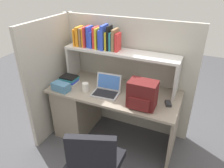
{
  "coord_description": "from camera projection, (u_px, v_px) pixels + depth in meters",
  "views": [
    {
      "loc": [
        0.91,
        -2.07,
        2.02
      ],
      "look_at": [
        0.0,
        -0.05,
        0.85
      ],
      "focal_mm": 33.99,
      "sensor_mm": 36.0,
      "label": 1
    }
  ],
  "objects": [
    {
      "name": "reference_books_on_shelf",
      "position": [
        97.0,
        38.0,
        2.62
      ],
      "size": [
        0.6,
        0.19,
        0.29
      ],
      "color": "orange",
      "rests_on": "overhead_hutch"
    },
    {
      "name": "laptop",
      "position": [
        107.0,
        89.0,
        2.54
      ],
      "size": [
        0.33,
        0.28,
        0.22
      ],
      "color": "#B7BABF",
      "rests_on": "desk"
    },
    {
      "name": "backpack",
      "position": [
        142.0,
        95.0,
        2.24
      ],
      "size": [
        0.3,
        0.23,
        0.3
      ],
      "color": "#591919",
      "rests_on": "desk"
    },
    {
      "name": "desk_book_stack",
      "position": [
        69.0,
        80.0,
        2.77
      ],
      "size": [
        0.22,
        0.19,
        0.1
      ],
      "color": "white",
      "rests_on": "desk"
    },
    {
      "name": "computer_mouse",
      "position": [
        168.0,
        103.0,
        2.33
      ],
      "size": [
        0.09,
        0.12,
        0.03
      ],
      "primitive_type": "cube",
      "rotation": [
        0.0,
        0.0,
        0.35
      ],
      "color": "#262628",
      "rests_on": "desk"
    },
    {
      "name": "tissue_box",
      "position": [
        61.0,
        87.0,
        2.59
      ],
      "size": [
        0.23,
        0.14,
        0.1
      ],
      "primitive_type": "cube",
      "rotation": [
        0.0,
        0.0,
        -0.09
      ],
      "color": "teal",
      "rests_on": "desk"
    },
    {
      "name": "ground_plane",
      "position": [
        113.0,
        136.0,
        2.95
      ],
      "size": [
        8.0,
        8.0,
        0.0
      ],
      "primitive_type": "plane",
      "color": "#4C4C51"
    },
    {
      "name": "paper_cup",
      "position": [
        85.0,
        87.0,
        2.58
      ],
      "size": [
        0.08,
        0.08,
        0.11
      ],
      "primitive_type": "cylinder",
      "color": "white",
      "rests_on": "desk"
    },
    {
      "name": "desk",
      "position": [
        88.0,
        106.0,
        2.9
      ],
      "size": [
        1.6,
        0.7,
        0.73
      ],
      "color": "gray",
      "rests_on": "ground_plane"
    },
    {
      "name": "overhead_hutch",
      "position": [
        120.0,
        59.0,
        2.6
      ],
      "size": [
        1.44,
        0.28,
        0.45
      ],
      "color": "beige",
      "rests_on": "desk"
    },
    {
      "name": "cubicle_partition_left",
      "position": [
        55.0,
        77.0,
        2.85
      ],
      "size": [
        0.05,
        1.06,
        1.55
      ],
      "primitive_type": "cube",
      "color": "#B2ADA0",
      "rests_on": "ground_plane"
    },
    {
      "name": "cubicle_partition_rear",
      "position": [
        125.0,
        75.0,
        2.89
      ],
      "size": [
        1.84,
        0.05,
        1.55
      ],
      "primitive_type": "cube",
      "color": "#B2ADA0",
      "rests_on": "ground_plane"
    }
  ]
}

